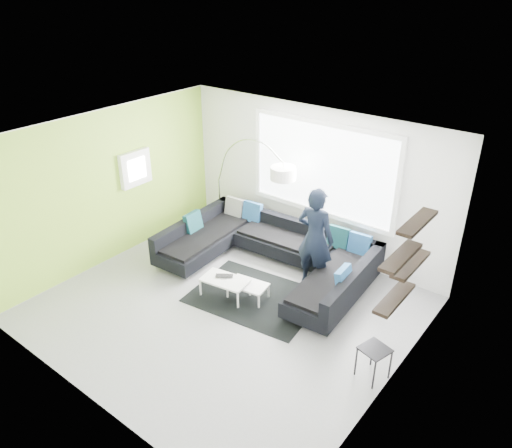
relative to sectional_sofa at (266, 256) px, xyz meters
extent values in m
plane|color=gray|center=(0.13, -1.24, -0.34)|extent=(5.50, 5.50, 0.00)
cube|color=silver|center=(0.13, 1.26, 1.06)|extent=(5.50, 0.04, 2.80)
cube|color=silver|center=(0.13, -3.74, 1.06)|extent=(5.50, 0.04, 2.80)
cube|color=silver|center=(-2.62, -1.24, 1.06)|extent=(0.04, 5.00, 2.80)
cube|color=silver|center=(2.88, -1.24, 1.06)|extent=(0.04, 5.00, 2.80)
cube|color=white|center=(0.13, -1.24, 2.46)|extent=(5.50, 5.00, 0.04)
cube|color=#93C638|center=(-2.61, -1.24, 1.06)|extent=(0.01, 5.00, 2.80)
cube|color=white|center=(0.33, 1.22, 1.36)|extent=(2.96, 0.06, 1.68)
cube|color=white|center=(-2.55, -0.64, 1.26)|extent=(0.12, 0.66, 0.66)
cube|color=black|center=(2.77, -0.84, 1.36)|extent=(0.20, 1.24, 0.95)
cube|color=black|center=(0.00, 0.00, -0.15)|extent=(3.70, 2.44, 0.38)
cube|color=black|center=(0.00, 0.00, 0.18)|extent=(3.70, 2.44, 0.28)
cube|color=navy|center=(0.00, 0.00, 0.23)|extent=(3.19, 0.40, 0.39)
cube|color=black|center=(0.31, -0.72, -0.33)|extent=(2.22, 1.73, 0.01)
cube|color=white|center=(0.06, -0.89, -0.18)|extent=(1.07, 0.72, 0.33)
cube|color=black|center=(2.67, -1.19, -0.10)|extent=(0.43, 0.43, 0.48)
imported|color=black|center=(0.85, 0.22, 0.56)|extent=(0.71, 0.51, 1.80)
imported|color=black|center=(-0.14, -0.97, 0.00)|extent=(0.46, 0.46, 0.02)
camera|label=1|loc=(4.53, -6.11, 4.57)|focal=35.00mm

